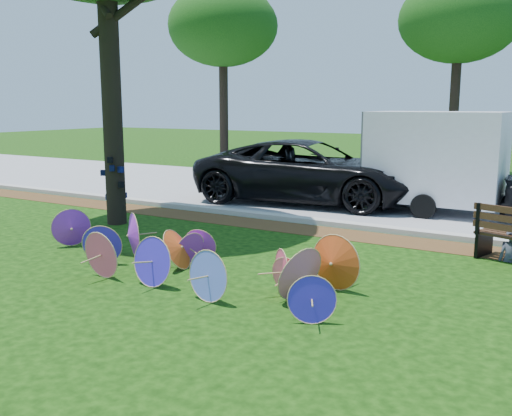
{
  "coord_description": "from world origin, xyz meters",
  "views": [
    {
      "loc": [
        5.56,
        -6.58,
        2.71
      ],
      "look_at": [
        0.5,
        2.0,
        0.9
      ],
      "focal_mm": 40.0,
      "sensor_mm": 36.0,
      "label": 1
    }
  ],
  "objects": [
    {
      "name": "person_left",
      "position": [
        4.49,
        4.0,
        0.55
      ],
      "size": [
        0.43,
        0.31,
        1.09
      ],
      "primitive_type": "imported",
      "rotation": [
        0.0,
        0.0,
        0.12
      ],
      "color": "#3A4050",
      "rests_on": "ground"
    },
    {
      "name": "mulch_strip",
      "position": [
        0.0,
        4.5,
        0.01
      ],
      "size": [
        90.0,
        1.0,
        0.01
      ],
      "primitive_type": "cube",
      "color": "#472D16",
      "rests_on": "ground"
    },
    {
      "name": "cargo_trailer",
      "position": [
        2.19,
        8.09,
        1.42
      ],
      "size": [
        3.21,
        2.05,
        2.84
      ],
      "primitive_type": "cube",
      "rotation": [
        0.0,
        0.0,
        -0.01
      ],
      "color": "silver",
      "rests_on": "ground"
    },
    {
      "name": "bg_trees",
      "position": [
        2.18,
        14.53,
        5.77
      ],
      "size": [
        25.25,
        7.19,
        7.4
      ],
      "color": "black",
      "rests_on": "ground"
    },
    {
      "name": "street",
      "position": [
        0.0,
        9.35,
        0.01
      ],
      "size": [
        90.0,
        8.0,
        0.01
      ],
      "primitive_type": "cube",
      "color": "gray",
      "rests_on": "ground"
    },
    {
      "name": "ground",
      "position": [
        0.0,
        0.0,
        0.0
      ],
      "size": [
        90.0,
        90.0,
        0.0
      ],
      "primitive_type": "plane",
      "color": "black",
      "rests_on": "ground"
    },
    {
      "name": "black_van",
      "position": [
        -1.18,
        7.76,
        0.87
      ],
      "size": [
        6.57,
        3.65,
        1.74
      ],
      "primitive_type": "imported",
      "rotation": [
        0.0,
        0.0,
        1.7
      ],
      "color": "black",
      "rests_on": "ground"
    },
    {
      "name": "curb",
      "position": [
        0.0,
        5.2,
        0.06
      ],
      "size": [
        90.0,
        0.3,
        0.12
      ],
      "primitive_type": "cube",
      "color": "#B7B5AD",
      "rests_on": "ground"
    },
    {
      "name": "parasol_pile",
      "position": [
        0.33,
        0.4,
        0.37
      ],
      "size": [
        6.24,
        1.97,
        0.85
      ],
      "color": "#E7657E",
      "rests_on": "ground"
    }
  ]
}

